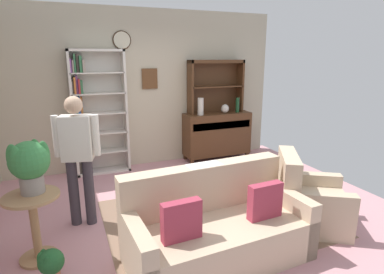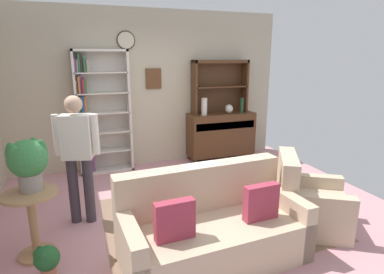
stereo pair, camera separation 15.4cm
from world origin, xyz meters
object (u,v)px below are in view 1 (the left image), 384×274
at_px(potted_plant_large, 29,163).
at_px(vase_tall, 201,107).
at_px(sideboard_hutch, 215,79).
at_px(vase_round, 225,109).
at_px(potted_plant_small, 51,263).
at_px(person_reading, 78,152).
at_px(bottle_wine, 237,105).
at_px(armchair_floral, 308,202).
at_px(plant_stand, 34,220).
at_px(bookshelf, 95,114).
at_px(couch_floral, 216,229).
at_px(sideboard, 217,133).

bearing_deg(potted_plant_large, vase_tall, 37.86).
xyz_separation_m(sideboard_hutch, vase_round, (0.13, -0.18, -0.55)).
bearing_deg(potted_plant_small, person_reading, 70.72).
bearing_deg(sideboard_hutch, bottle_wine, -26.96).
relative_size(armchair_floral, plant_stand, 1.52).
xyz_separation_m(vase_tall, plant_stand, (-2.72, -2.16, -0.65)).
bearing_deg(plant_stand, bookshelf, 69.99).
height_order(sideboard_hutch, couch_floral, sideboard_hutch).
height_order(couch_floral, plant_stand, couch_floral).
bearing_deg(potted_plant_small, bookshelf, 75.31).
height_order(bookshelf, armchair_floral, bookshelf).
bearing_deg(couch_floral, bottle_wine, 56.70).
height_order(sideboard, armchair_floral, sideboard).
relative_size(couch_floral, plant_stand, 2.64).
relative_size(sideboard, armchair_floral, 1.23).
xyz_separation_m(vase_tall, potted_plant_large, (-2.70, -2.10, -0.08)).
relative_size(bottle_wine, plant_stand, 0.42).
relative_size(sideboard, vase_tall, 4.08).
xyz_separation_m(couch_floral, plant_stand, (-1.67, 0.64, 0.12)).
height_order(armchair_floral, plant_stand, armchair_floral).
distance_m(potted_plant_small, person_reading, 1.26).
bearing_deg(plant_stand, vase_round, 33.82).
distance_m(sideboard_hutch, potted_plant_large, 3.88).
distance_m(sideboard, person_reading, 3.14).
bearing_deg(armchair_floral, sideboard, 87.15).
xyz_separation_m(bottle_wine, plant_stand, (-3.50, -2.15, -0.64)).
bearing_deg(bottle_wine, vase_round, 175.05).
xyz_separation_m(vase_round, armchair_floral, (-0.27, -2.65, -0.72)).
distance_m(bookshelf, vase_round, 2.40).
xyz_separation_m(sideboard_hutch, potted_plant_small, (-2.98, -2.75, -1.37)).
height_order(vase_tall, vase_round, vase_tall).
distance_m(vase_round, bottle_wine, 0.27).
bearing_deg(potted_plant_large, potted_plant_small, -76.32).
height_order(sideboard, plant_stand, sideboard).
bearing_deg(sideboard, potted_plant_small, -138.41).
distance_m(sideboard, armchair_floral, 2.73).
distance_m(vase_round, potted_plant_small, 4.12).
xyz_separation_m(bookshelf, potted_plant_small, (-0.71, -2.73, -0.86)).
bearing_deg(bookshelf, vase_tall, -5.08).
height_order(sideboard, potted_plant_small, sideboard).
relative_size(bookshelf, potted_plant_large, 4.07).
distance_m(vase_tall, vase_round, 0.53).
xyz_separation_m(sideboard_hutch, armchair_floral, (-0.14, -2.83, -1.27)).
bearing_deg(armchair_floral, plant_stand, 170.73).
xyz_separation_m(sideboard, person_reading, (-2.64, -1.67, 0.40)).
xyz_separation_m(potted_plant_small, person_reading, (0.34, 0.97, 0.72)).
bearing_deg(sideboard_hutch, plant_stand, -142.96).
distance_m(plant_stand, person_reading, 0.88).
relative_size(bookshelf, person_reading, 1.35).
height_order(sideboard_hutch, plant_stand, sideboard_hutch).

